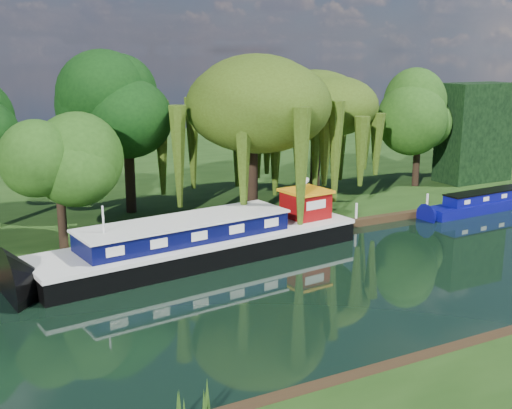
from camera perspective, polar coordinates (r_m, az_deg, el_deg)
ground at (r=33.91m, az=13.28°, el=-5.74°), size 120.00×120.00×0.00m
far_bank at (r=62.63m, az=-7.55°, el=3.52°), size 120.00×52.00×0.45m
dutch_barge at (r=34.70m, az=-4.56°, el=-3.29°), size 18.71×6.25×3.87m
narrowboat at (r=48.01m, az=19.84°, el=0.16°), size 10.62×2.18×1.54m
red_dinghy at (r=32.91m, az=-16.02°, el=-6.50°), size 3.49×3.02×0.61m
willow_left at (r=40.88m, az=-0.33°, el=8.78°), size 8.21×8.21×9.84m
willow_right at (r=46.41m, az=5.38°, el=7.95°), size 6.82×6.82×8.31m
tree_far_left at (r=35.64m, az=-17.21°, el=3.74°), size 4.38×4.38×7.05m
tree_far_mid at (r=42.66m, az=-11.40°, el=8.06°), size 5.91×5.91×9.67m
tree_far_right at (r=52.11m, az=14.29°, el=7.53°), size 4.85×4.85×7.93m
conifer_hedge at (r=55.78m, az=18.89°, el=6.08°), size 6.00×3.00×8.00m
lamppost at (r=41.65m, az=4.50°, el=1.63°), size 0.36×0.36×2.56m
mooring_posts at (r=39.74m, az=4.86°, el=-1.13°), size 19.16×0.16×1.00m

